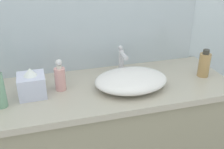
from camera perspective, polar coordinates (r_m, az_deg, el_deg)
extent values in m
cube|color=#B4A997|center=(1.50, -3.93, -3.48)|extent=(1.58, 0.53, 0.04)
ellipsoid|color=white|center=(1.48, 4.06, -1.20)|extent=(0.41, 0.31, 0.09)
cylinder|color=silver|center=(1.63, 1.96, 2.58)|extent=(0.03, 0.03, 0.15)
cylinder|color=silver|center=(1.56, 2.51, 4.03)|extent=(0.03, 0.09, 0.03)
sphere|color=silver|center=(1.61, 1.81, 5.71)|extent=(0.03, 0.03, 0.03)
cylinder|color=#E39F9B|center=(1.48, -10.91, -0.96)|extent=(0.06, 0.06, 0.13)
cylinder|color=silver|center=(1.45, -11.14, 1.58)|extent=(0.03, 0.03, 0.02)
sphere|color=silver|center=(1.44, -11.23, 2.53)|extent=(0.03, 0.03, 0.03)
cylinder|color=silver|center=(1.43, -11.19, 2.36)|extent=(0.02, 0.02, 0.02)
cylinder|color=tan|center=(1.69, 18.92, 1.91)|extent=(0.07, 0.07, 0.14)
cylinder|color=#393730|center=(1.66, 19.33, 4.54)|extent=(0.04, 0.04, 0.03)
cube|color=silver|center=(1.46, -16.61, -2.26)|extent=(0.14, 0.14, 0.12)
cone|color=white|center=(1.42, -16.99, 0.44)|extent=(0.08, 0.08, 0.05)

